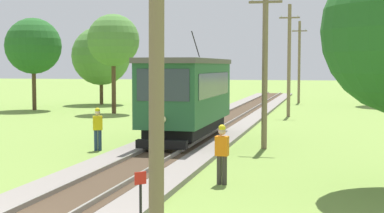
{
  "coord_description": "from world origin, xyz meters",
  "views": [
    {
      "loc": [
        6.12,
        -9.42,
        3.51
      ],
      "look_at": [
        -0.18,
        17.25,
        1.55
      ],
      "focal_mm": 53.46,
      "sensor_mm": 36.0,
      "label": 1
    }
  ],
  "objects_px": {
    "utility_pole_mid": "(289,59)",
    "tree_horizon": "(101,56)",
    "trackside_signal_marker": "(141,195)",
    "red_tram": "(188,95)",
    "track_worker": "(222,152)",
    "second_worker": "(98,127)",
    "tree_left_near": "(113,41)",
    "utility_pole_foreground": "(157,25)",
    "utility_pole_near_tram": "(265,63)",
    "utility_pole_far": "(299,61)",
    "tree_right_far": "(33,46)"
  },
  "relations": [
    {
      "from": "red_tram",
      "to": "track_worker",
      "type": "relative_size",
      "value": 4.79
    },
    {
      "from": "utility_pole_near_tram",
      "to": "trackside_signal_marker",
      "type": "xyz_separation_m",
      "value": [
        -1.41,
        -12.34,
        -2.93
      ]
    },
    {
      "from": "utility_pole_far",
      "to": "tree_left_near",
      "type": "relative_size",
      "value": 1.05
    },
    {
      "from": "track_worker",
      "to": "tree_left_near",
      "type": "bearing_deg",
      "value": 33.4
    },
    {
      "from": "utility_pole_near_tram",
      "to": "utility_pole_far",
      "type": "bearing_deg",
      "value": 90.0
    },
    {
      "from": "track_worker",
      "to": "tree_right_far",
      "type": "relative_size",
      "value": 0.25
    },
    {
      "from": "utility_pole_mid",
      "to": "trackside_signal_marker",
      "type": "bearing_deg",
      "value": -92.88
    },
    {
      "from": "second_worker",
      "to": "tree_left_near",
      "type": "bearing_deg",
      "value": 172.29
    },
    {
      "from": "utility_pole_far",
      "to": "track_worker",
      "type": "height_order",
      "value": "utility_pole_far"
    },
    {
      "from": "red_tram",
      "to": "utility_pole_far",
      "type": "height_order",
      "value": "utility_pole_far"
    },
    {
      "from": "utility_pole_mid",
      "to": "tree_horizon",
      "type": "height_order",
      "value": "utility_pole_mid"
    },
    {
      "from": "utility_pole_mid",
      "to": "trackside_signal_marker",
      "type": "distance_m",
      "value": 28.21
    },
    {
      "from": "tree_right_far",
      "to": "utility_pole_far",
      "type": "bearing_deg",
      "value": 34.03
    },
    {
      "from": "utility_pole_far",
      "to": "second_worker",
      "type": "relative_size",
      "value": 4.29
    },
    {
      "from": "utility_pole_mid",
      "to": "track_worker",
      "type": "height_order",
      "value": "utility_pole_mid"
    },
    {
      "from": "utility_pole_near_tram",
      "to": "tree_left_near",
      "type": "relative_size",
      "value": 0.96
    },
    {
      "from": "utility_pole_mid",
      "to": "utility_pole_far",
      "type": "relative_size",
      "value": 1.01
    },
    {
      "from": "utility_pole_near_tram",
      "to": "second_worker",
      "type": "bearing_deg",
      "value": -161.17
    },
    {
      "from": "utility_pole_foreground",
      "to": "utility_pole_near_tram",
      "type": "height_order",
      "value": "utility_pole_foreground"
    },
    {
      "from": "utility_pole_foreground",
      "to": "track_worker",
      "type": "distance_m",
      "value": 8.6
    },
    {
      "from": "utility_pole_foreground",
      "to": "utility_pole_far",
      "type": "distance_m",
      "value": 46.02
    },
    {
      "from": "utility_pole_mid",
      "to": "tree_right_far",
      "type": "relative_size",
      "value": 1.06
    },
    {
      "from": "second_worker",
      "to": "red_tram",
      "type": "bearing_deg",
      "value": 109.06
    },
    {
      "from": "utility_pole_foreground",
      "to": "trackside_signal_marker",
      "type": "distance_m",
      "value": 5.04
    },
    {
      "from": "trackside_signal_marker",
      "to": "second_worker",
      "type": "height_order",
      "value": "second_worker"
    },
    {
      "from": "utility_pole_foreground",
      "to": "trackside_signal_marker",
      "type": "height_order",
      "value": "utility_pole_foreground"
    },
    {
      "from": "utility_pole_foreground",
      "to": "tree_left_near",
      "type": "distance_m",
      "value": 33.57
    },
    {
      "from": "red_tram",
      "to": "track_worker",
      "type": "xyz_separation_m",
      "value": [
        3.14,
        -8.61,
        -1.21
      ]
    },
    {
      "from": "utility_pole_mid",
      "to": "track_worker",
      "type": "bearing_deg",
      "value": -91.04
    },
    {
      "from": "utility_pole_far",
      "to": "track_worker",
      "type": "distance_m",
      "value": 38.14
    },
    {
      "from": "tree_left_near",
      "to": "utility_pole_mid",
      "type": "bearing_deg",
      "value": 1.42
    },
    {
      "from": "utility_pole_near_tram",
      "to": "track_worker",
      "type": "bearing_deg",
      "value": -93.15
    },
    {
      "from": "tree_horizon",
      "to": "utility_pole_far",
      "type": "bearing_deg",
      "value": 19.51
    },
    {
      "from": "red_tram",
      "to": "trackside_signal_marker",
      "type": "distance_m",
      "value": 13.48
    },
    {
      "from": "utility_pole_mid",
      "to": "second_worker",
      "type": "xyz_separation_m",
      "value": [
        -6.62,
        -17.91,
        -2.97
      ]
    },
    {
      "from": "track_worker",
      "to": "tree_horizon",
      "type": "bearing_deg",
      "value": 33.26
    },
    {
      "from": "utility_pole_far",
      "to": "trackside_signal_marker",
      "type": "xyz_separation_m",
      "value": [
        -1.41,
        -42.63,
        -3.26
      ]
    },
    {
      "from": "tree_left_near",
      "to": "utility_pole_foreground",
      "type": "bearing_deg",
      "value": -67.77
    },
    {
      "from": "utility_pole_foreground",
      "to": "utility_pole_far",
      "type": "relative_size",
      "value": 1.05
    },
    {
      "from": "trackside_signal_marker",
      "to": "tree_horizon",
      "type": "relative_size",
      "value": 0.17
    },
    {
      "from": "utility_pole_far",
      "to": "second_worker",
      "type": "distance_m",
      "value": 33.35
    },
    {
      "from": "utility_pole_near_tram",
      "to": "tree_horizon",
      "type": "bearing_deg",
      "value": 125.58
    },
    {
      "from": "utility_pole_foreground",
      "to": "utility_pole_far",
      "type": "xyz_separation_m",
      "value": [
        -0.0,
        46.02,
        -0.2
      ]
    },
    {
      "from": "utility_pole_near_tram",
      "to": "track_worker",
      "type": "distance_m",
      "value": 8.17
    },
    {
      "from": "trackside_signal_marker",
      "to": "tree_left_near",
      "type": "xyz_separation_m",
      "value": [
        -11.28,
        27.67,
        4.67
      ]
    },
    {
      "from": "utility_pole_mid",
      "to": "tree_left_near",
      "type": "height_order",
      "value": "utility_pole_mid"
    },
    {
      "from": "utility_pole_far",
      "to": "utility_pole_mid",
      "type": "bearing_deg",
      "value": -90.0
    },
    {
      "from": "utility_pole_near_tram",
      "to": "tree_left_near",
      "type": "bearing_deg",
      "value": 129.61
    },
    {
      "from": "red_tram",
      "to": "track_worker",
      "type": "height_order",
      "value": "red_tram"
    },
    {
      "from": "utility_pole_near_tram",
      "to": "utility_pole_mid",
      "type": "bearing_deg",
      "value": 90.0
    }
  ]
}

